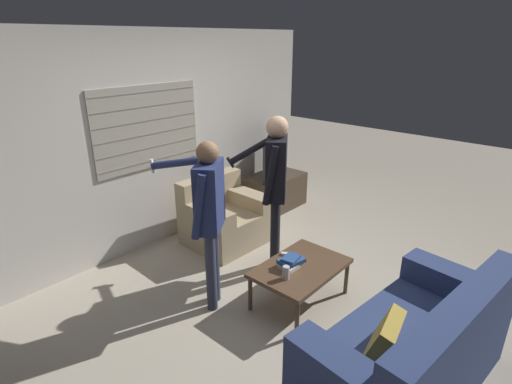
% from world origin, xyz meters
% --- Properties ---
extents(ground_plane, '(16.00, 16.00, 0.00)m').
position_xyz_m(ground_plane, '(0.00, 0.00, 0.00)').
color(ground_plane, '#B2A893').
extents(wall_back, '(5.20, 0.08, 2.55)m').
position_xyz_m(wall_back, '(-0.01, 2.03, 1.28)').
color(wall_back, silver).
rests_on(wall_back, ground_plane).
extents(couch_blue, '(1.78, 1.01, 0.93)m').
position_xyz_m(couch_blue, '(-0.34, -1.33, 0.35)').
color(couch_blue, navy).
rests_on(couch_blue, ground_plane).
extents(armchair_beige, '(0.95, 0.85, 0.81)m').
position_xyz_m(armchair_beige, '(0.41, 1.37, 0.32)').
color(armchair_beige, tan).
rests_on(armchair_beige, ground_plane).
extents(coffee_table, '(0.92, 0.63, 0.40)m').
position_xyz_m(coffee_table, '(0.00, -0.11, 0.36)').
color(coffee_table, brown).
rests_on(coffee_table, ground_plane).
extents(tv_stand, '(0.93, 0.59, 0.51)m').
position_xyz_m(tv_stand, '(1.67, 1.58, 0.25)').
color(tv_stand, '#4C3D2D').
rests_on(tv_stand, ground_plane).
extents(tv, '(0.84, 0.62, 0.59)m').
position_xyz_m(tv, '(1.67, 1.58, 0.80)').
color(tv, '#2D2D33').
rests_on(tv, tv_stand).
extents(person_left_standing, '(0.51, 0.83, 1.63)m').
position_xyz_m(person_left_standing, '(-0.59, 0.51, 1.03)').
color(person_left_standing, '#33384C').
rests_on(person_left_standing, ground_plane).
extents(person_right_standing, '(0.53, 0.81, 1.72)m').
position_xyz_m(person_right_standing, '(0.33, 0.48, 1.10)').
color(person_right_standing, black).
rests_on(person_right_standing, ground_plane).
extents(book_stack, '(0.27, 0.21, 0.11)m').
position_xyz_m(book_stack, '(-0.07, -0.04, 0.45)').
color(book_stack, beige).
rests_on(book_stack, coffee_table).
extents(soda_can, '(0.07, 0.07, 0.13)m').
position_xyz_m(soda_can, '(-0.26, -0.13, 0.46)').
color(soda_can, silver).
rests_on(soda_can, coffee_table).
extents(spare_remote, '(0.09, 0.13, 0.02)m').
position_xyz_m(spare_remote, '(0.08, 0.11, 0.41)').
color(spare_remote, white).
rests_on(spare_remote, coffee_table).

